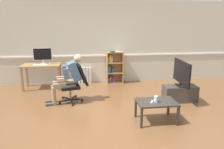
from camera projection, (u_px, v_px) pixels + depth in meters
name	position (u px, v px, depth m)	size (l,w,h in m)	color
ground_plane	(110.00, 114.00, 4.71)	(18.00, 18.00, 0.00)	brown
back_wall	(101.00, 43.00, 6.93)	(12.00, 0.13, 2.70)	beige
computer_desk	(42.00, 68.00, 6.39)	(1.13, 0.62, 0.76)	#9E7547
imac_monitor	(43.00, 55.00, 6.37)	(0.57, 0.14, 0.50)	silver
keyboard	(40.00, 65.00, 6.23)	(0.43, 0.12, 0.02)	white
computer_mouse	(50.00, 64.00, 6.28)	(0.06, 0.10, 0.03)	white
bookshelf	(114.00, 67.00, 6.98)	(0.55, 0.29, 1.11)	#AD7F4C
radiator	(78.00, 75.00, 6.99)	(0.91, 0.08, 0.54)	white
office_chair	(76.00, 82.00, 5.35)	(0.77, 0.63, 0.98)	black
person_seated	(68.00, 77.00, 5.26)	(0.97, 0.49, 1.23)	#937F60
tv_stand	(180.00, 93.00, 5.42)	(0.86, 0.38, 0.42)	#3D3833
tv_screen	(182.00, 73.00, 5.28)	(0.22, 1.03, 0.65)	black
coffee_table	(156.00, 104.00, 4.28)	(0.80, 0.54, 0.44)	#332D28
drinking_glass	(156.00, 99.00, 4.21)	(0.08, 0.08, 0.13)	silver
spare_remote	(152.00, 102.00, 4.22)	(0.04, 0.15, 0.02)	white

